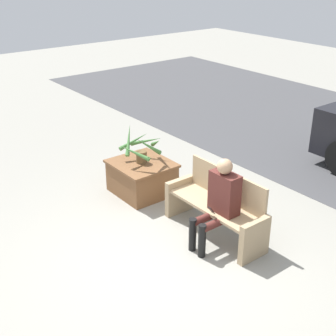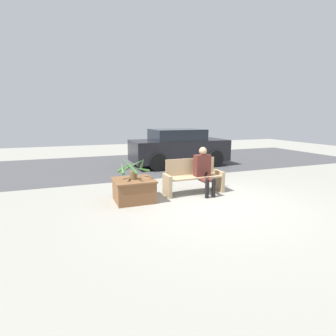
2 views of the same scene
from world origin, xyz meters
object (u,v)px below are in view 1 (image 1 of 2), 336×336
(bench, at_px, (217,206))
(potted_plant, at_px, (141,147))
(planter_box, at_px, (142,176))
(person_seated, at_px, (219,199))

(bench, height_order, potted_plant, potted_plant)
(bench, xyz_separation_m, planter_box, (-1.68, -0.13, -0.14))
(bench, xyz_separation_m, person_seated, (0.22, -0.19, 0.26))
(bench, height_order, planter_box, bench)
(person_seated, bearing_deg, potted_plant, 178.12)
(bench, relative_size, person_seated, 1.30)
(planter_box, relative_size, potted_plant, 1.20)
(planter_box, distance_m, potted_plant, 0.52)
(person_seated, height_order, potted_plant, person_seated)
(bench, bearing_deg, planter_box, -175.46)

